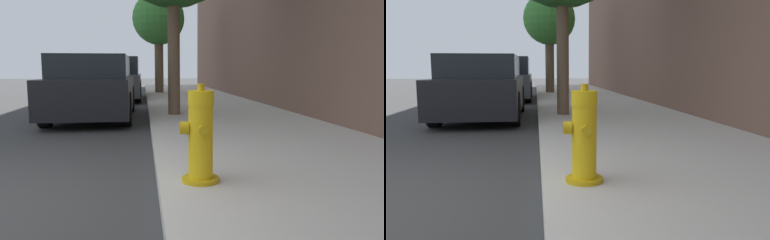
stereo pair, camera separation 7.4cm
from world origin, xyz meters
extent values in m
cube|color=beige|center=(3.21, 0.00, 0.07)|extent=(3.19, 40.00, 0.14)
cylinder|color=#C39C11|center=(1.98, 0.30, 0.15)|extent=(0.32, 0.32, 0.04)
cylinder|color=yellow|center=(1.98, 0.30, 0.48)|extent=(0.21, 0.21, 0.62)
cylinder|color=yellow|center=(1.98, 0.30, 0.85)|extent=(0.22, 0.22, 0.13)
cylinder|color=#C39C11|center=(1.98, 0.30, 0.94)|extent=(0.06, 0.06, 0.06)
cylinder|color=#C39C11|center=(1.98, 0.17, 0.60)|extent=(0.08, 0.06, 0.08)
cylinder|color=#C39C11|center=(1.98, 0.44, 0.60)|extent=(0.08, 0.06, 0.08)
cylinder|color=#C39C11|center=(1.84, 0.30, 0.60)|extent=(0.07, 0.11, 0.11)
cube|color=black|center=(0.42, 5.68, 0.54)|extent=(1.66, 3.87, 0.72)
cube|color=black|center=(0.42, 5.52, 1.14)|extent=(1.53, 2.13, 0.48)
cylinder|color=black|center=(-0.33, 6.88, 0.33)|extent=(0.20, 0.66, 0.66)
cylinder|color=black|center=(1.17, 6.88, 0.33)|extent=(0.20, 0.66, 0.66)
cylinder|color=black|center=(-0.33, 4.48, 0.33)|extent=(0.20, 0.66, 0.66)
cylinder|color=black|center=(1.17, 4.48, 0.33)|extent=(0.20, 0.66, 0.66)
cube|color=#4C5156|center=(0.58, 10.76, 0.55)|extent=(1.65, 4.16, 0.72)
cube|color=black|center=(0.58, 10.60, 1.20)|extent=(1.52, 2.29, 0.59)
cylinder|color=black|center=(-0.16, 12.06, 0.34)|extent=(0.20, 0.68, 0.68)
cylinder|color=black|center=(1.33, 12.06, 0.34)|extent=(0.20, 0.68, 0.68)
cylinder|color=black|center=(-0.16, 9.47, 0.34)|extent=(0.20, 0.68, 0.68)
cylinder|color=black|center=(1.33, 9.47, 0.34)|extent=(0.20, 0.68, 0.68)
cylinder|color=brown|center=(2.15, 5.13, 1.49)|extent=(0.26, 0.26, 2.71)
cylinder|color=brown|center=(2.16, 12.67, 1.28)|extent=(0.35, 0.35, 2.28)
sphere|color=#387F33|center=(2.16, 12.67, 3.10)|extent=(2.09, 2.09, 2.09)
camera|label=1|loc=(1.50, -2.78, 1.10)|focal=35.00mm
camera|label=2|loc=(1.58, -2.79, 1.10)|focal=35.00mm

